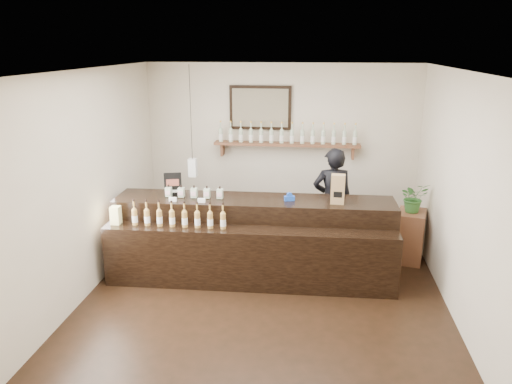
{
  "coord_description": "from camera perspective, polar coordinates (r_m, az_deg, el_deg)",
  "views": [
    {
      "loc": [
        0.6,
        -5.71,
        3.09
      ],
      "look_at": [
        -0.2,
        0.7,
        1.16
      ],
      "focal_mm": 35.0,
      "sensor_mm": 36.0,
      "label": 1
    }
  ],
  "objects": [
    {
      "name": "back_wall_decor",
      "position": [
        8.23,
        1.88,
        7.24
      ],
      "size": [
        2.66,
        0.96,
        1.69
      ],
      "color": "brown",
      "rests_on": "ground"
    },
    {
      "name": "ground",
      "position": [
        6.52,
        1.01,
        -11.66
      ],
      "size": [
        5.0,
        5.0,
        0.0
      ],
      "primitive_type": "plane",
      "color": "black",
      "rests_on": "ground"
    },
    {
      "name": "paper_bag",
      "position": [
        6.62,
        9.34,
        0.33
      ],
      "size": [
        0.19,
        0.15,
        0.39
      ],
      "color": "olive",
      "rests_on": "counter"
    },
    {
      "name": "shopkeeper",
      "position": [
        7.59,
        8.73,
        -0.22
      ],
      "size": [
        0.73,
        0.53,
        1.84
      ],
      "primitive_type": "imported",
      "rotation": [
        0.0,
        0.0,
        3.29
      ],
      "color": "black",
      "rests_on": "ground"
    },
    {
      "name": "counter",
      "position": [
        6.84,
        -0.42,
        -5.65
      ],
      "size": [
        3.82,
        1.1,
        1.24
      ],
      "color": "black",
      "rests_on": "ground"
    },
    {
      "name": "tape_dispenser",
      "position": [
        6.7,
        3.84,
        -0.63
      ],
      "size": [
        0.15,
        0.08,
        0.12
      ],
      "color": "blue",
      "rests_on": "counter"
    },
    {
      "name": "promo_sign",
      "position": [
        6.96,
        -9.48,
        0.86
      ],
      "size": [
        0.23,
        0.08,
        0.33
      ],
      "color": "black",
      "rests_on": "counter"
    },
    {
      "name": "potted_plant",
      "position": [
        7.49,
        17.57,
        -0.59
      ],
      "size": [
        0.49,
        0.46,
        0.44
      ],
      "primitive_type": "imported",
      "rotation": [
        0.0,
        0.0,
        0.38
      ],
      "color": "#316829",
      "rests_on": "side_cabinet"
    },
    {
      "name": "room_shell",
      "position": [
        5.91,
        1.1,
        3.04
      ],
      "size": [
        5.0,
        5.0,
        5.0
      ],
      "color": "beige",
      "rests_on": "ground"
    },
    {
      "name": "side_cabinet",
      "position": [
        7.68,
        17.19,
        -4.84
      ],
      "size": [
        0.49,
        0.59,
        0.76
      ],
      "color": "brown",
      "rests_on": "ground"
    }
  ]
}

